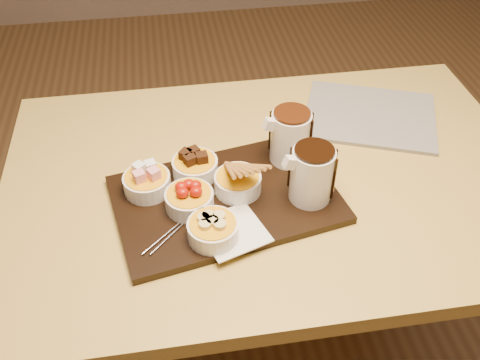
{
  "coord_description": "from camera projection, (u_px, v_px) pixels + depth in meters",
  "views": [
    {
      "loc": [
        -0.21,
        -0.88,
        1.55
      ],
      "look_at": [
        -0.08,
        -0.08,
        0.81
      ],
      "focal_mm": 40.0,
      "sensor_mm": 36.0,
      "label": 1
    }
  ],
  "objects": [
    {
      "name": "fondue_skewers",
      "position": [
        189.0,
        215.0,
        1.08
      ],
      "size": [
        0.2,
        0.21,
        0.01
      ],
      "primitive_type": null,
      "rotation": [
        0.0,
        0.0,
        -0.82
      ],
      "color": "silver",
      "rests_on": "serving_board"
    },
    {
      "name": "bowl_cake",
      "position": [
        195.0,
        167.0,
        1.17
      ],
      "size": [
        0.1,
        0.1,
        0.04
      ],
      "primitive_type": "cylinder",
      "color": "silver",
      "rests_on": "serving_board"
    },
    {
      "name": "bowl_bananas",
      "position": [
        213.0,
        230.0,
        1.03
      ],
      "size": [
        0.1,
        0.1,
        0.04
      ],
      "primitive_type": "cylinder",
      "color": "silver",
      "rests_on": "serving_board"
    },
    {
      "name": "ground",
      "position": [
        262.0,
        350.0,
        1.71
      ],
      "size": [
        5.0,
        5.0,
        0.0
      ],
      "primitive_type": "plane",
      "color": "brown",
      "rests_on": "ground"
    },
    {
      "name": "napkin",
      "position": [
        233.0,
        231.0,
        1.05
      ],
      "size": [
        0.15,
        0.15,
        0.0
      ],
      "primitive_type": "cube",
      "rotation": [
        0.0,
        0.0,
        0.33
      ],
      "color": "white",
      "rests_on": "serving_board"
    },
    {
      "name": "bowl_strawberries",
      "position": [
        189.0,
        200.0,
        1.09
      ],
      "size": [
        0.1,
        0.1,
        0.04
      ],
      "primitive_type": "cylinder",
      "color": "silver",
      "rests_on": "serving_board"
    },
    {
      "name": "serving_board",
      "position": [
        226.0,
        199.0,
        1.13
      ],
      "size": [
        0.51,
        0.38,
        0.02
      ],
      "primitive_type": "cube",
      "rotation": [
        0.0,
        0.0,
        0.19
      ],
      "color": "black",
      "rests_on": "dining_table"
    },
    {
      "name": "dining_table",
      "position": [
        270.0,
        205.0,
        1.27
      ],
      "size": [
        1.2,
        0.8,
        0.75
      ],
      "color": "gold",
      "rests_on": "ground"
    },
    {
      "name": "newspaper",
      "position": [
        370.0,
        116.0,
        1.37
      ],
      "size": [
        0.39,
        0.36,
        0.01
      ],
      "primitive_type": "cube",
      "rotation": [
        0.0,
        0.0,
        -0.37
      ],
      "color": "beige",
      "rests_on": "dining_table"
    },
    {
      "name": "pitcher_dark_chocolate",
      "position": [
        312.0,
        175.0,
        1.08
      ],
      "size": [
        0.1,
        0.1,
        0.12
      ],
      "primitive_type": "cylinder",
      "rotation": [
        0.0,
        0.0,
        0.19
      ],
      "color": "silver",
      "rests_on": "serving_board"
    },
    {
      "name": "pitcher_milk_chocolate",
      "position": [
        290.0,
        137.0,
        1.18
      ],
      "size": [
        0.1,
        0.1,
        0.12
      ],
      "primitive_type": "cylinder",
      "rotation": [
        0.0,
        0.0,
        0.19
      ],
      "color": "silver",
      "rests_on": "serving_board"
    },
    {
      "name": "bowl_marshmallows",
      "position": [
        147.0,
        183.0,
        1.13
      ],
      "size": [
        0.1,
        0.1,
        0.04
      ],
      "primitive_type": "cylinder",
      "color": "silver",
      "rests_on": "serving_board"
    },
    {
      "name": "bowl_biscotti",
      "position": [
        238.0,
        183.0,
        1.13
      ],
      "size": [
        0.1,
        0.1,
        0.04
      ],
      "primitive_type": "cylinder",
      "color": "silver",
      "rests_on": "serving_board"
    }
  ]
}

